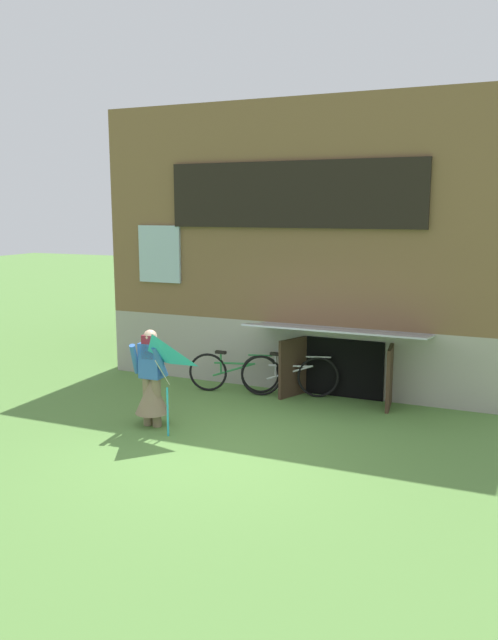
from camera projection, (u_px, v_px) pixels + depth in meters
ground_plane at (221, 447)px, 8.76m from camera, size 60.00×60.00×0.00m
log_house at (333, 242)px, 13.46m from camera, size 7.59×6.49×5.19m
person at (151, 386)px, 9.51m from camera, size 0.60×0.52×1.51m
kite at (153, 357)px, 8.88m from camera, size 0.79×0.70×1.50m
bicycle_silver at (289, 375)px, 11.06m from camera, size 1.69×0.54×0.79m
bicycle_green at (234, 372)px, 11.33m from camera, size 1.63×0.47×0.76m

